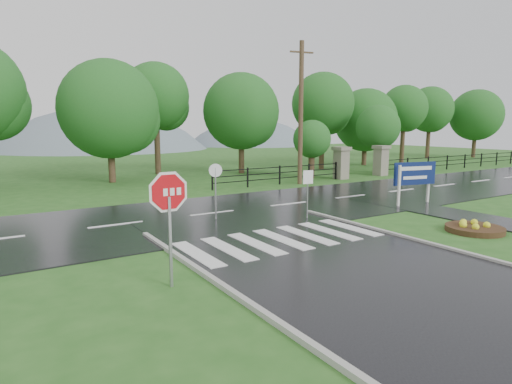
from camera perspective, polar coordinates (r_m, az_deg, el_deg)
ground at (r=10.53m, az=19.95°, el=-12.24°), size 120.00×120.00×0.00m
main_road at (r=18.14m, az=-5.82°, el=-2.95°), size 90.00×8.00×0.04m
walkway at (r=19.51m, az=26.04°, el=-2.98°), size 2.20×11.00×0.04m
crosswalk at (r=13.95m, az=3.46°, el=-6.27°), size 6.50×2.80×0.02m
pillar_west at (r=30.38m, az=11.30°, el=3.93°), size 1.00×1.00×2.24m
pillar_east at (r=33.26m, az=16.31°, el=4.15°), size 1.00×1.00×2.24m
fence_west at (r=27.08m, az=3.18°, el=2.54°), size 9.58×0.08×1.20m
fence_east at (r=41.94m, az=26.09°, el=3.91°), size 20.58×0.08×1.20m
hills at (r=74.35m, az=-22.55°, el=-6.83°), size 102.00×48.00×48.00m
treeline at (r=31.42m, az=-15.67°, el=1.77°), size 83.20×5.20×10.00m
stop_sign at (r=9.81m, az=-11.54°, el=-1.40°), size 1.27×0.09×2.86m
estate_billboard at (r=21.23m, az=20.41°, el=2.07°), size 2.27×0.56×2.02m
flower_bed at (r=16.91m, az=27.13°, el=-4.26°), size 1.94×1.94×0.39m
reg_sign_small at (r=16.95m, az=6.93°, el=1.02°), size 0.43×0.10×1.96m
reg_sign_round at (r=16.70m, az=-5.42°, el=0.97°), size 0.50×0.19×2.24m
utility_pole_east at (r=27.26m, az=5.99°, el=10.46°), size 1.55×0.42×8.82m
entrance_tree_left at (r=30.46m, az=7.46°, el=6.97°), size 2.65×2.65×4.09m
entrance_tree_right at (r=35.07m, az=15.97°, el=8.25°), size 3.42×3.42×5.28m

